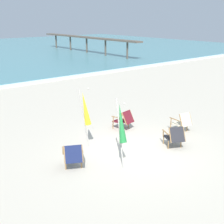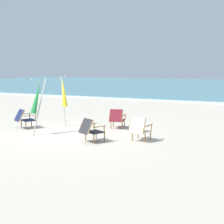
# 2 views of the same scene
# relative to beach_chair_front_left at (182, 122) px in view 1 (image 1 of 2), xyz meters

# --- Properties ---
(ground_plane) EXTENTS (80.00, 80.00, 0.00)m
(ground_plane) POSITION_rel_beach_chair_front_left_xyz_m (-2.73, -0.10, -0.43)
(ground_plane) COLOR beige
(beach_chair_front_left) EXTENTS (0.66, 0.77, 0.81)m
(beach_chair_front_left) POSITION_rel_beach_chair_front_left_xyz_m (0.00, 0.00, 0.00)
(beach_chair_front_left) COLOR beige
(beach_chair_front_left) RESTS_ON ground
(beach_chair_back_left) EXTENTS (0.86, 0.94, 0.78)m
(beach_chair_back_left) POSITION_rel_beach_chair_front_left_xyz_m (-4.92, 0.18, -0.01)
(beach_chair_back_left) COLOR #19234C
(beach_chair_back_left) RESTS_ON ground
(beach_chair_back_right) EXTENTS (0.71, 0.83, 0.79)m
(beach_chair_back_right) POSITION_rel_beach_chair_front_left_xyz_m (-1.53, 1.67, -0.00)
(beach_chair_back_right) COLOR maroon
(beach_chair_back_right) RESTS_ON ground
(beach_chair_mid_center) EXTENTS (0.85, 0.93, 0.79)m
(beach_chair_mid_center) POSITION_rel_beach_chair_front_left_xyz_m (-1.41, -0.78, -0.01)
(beach_chair_mid_center) COLOR #28282D
(beach_chair_mid_center) RESTS_ON ground
(umbrella_furled_green) EXTENTS (0.39, 0.70, 2.05)m
(umbrella_furled_green) POSITION_rel_beach_chair_front_left_xyz_m (-3.69, -0.57, 0.91)
(umbrella_furled_green) COLOR #B7B2A8
(umbrella_furled_green) RESTS_ON ground
(umbrella_furled_yellow) EXTENTS (0.44, 0.37, 2.11)m
(umbrella_furled_yellow) POSITION_rel_beach_chair_front_left_xyz_m (-3.72, 1.22, 0.95)
(umbrella_furled_yellow) COLOR #B7B2A8
(umbrella_furled_yellow) RESTS_ON ground
(pier_distant) EXTENTS (0.90, 17.76, 1.96)m
(pier_distant) POSITION_rel_beach_chair_front_left_xyz_m (12.34, 23.69, 1.33)
(pier_distant) COLOR brown
(pier_distant) RESTS_ON ground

